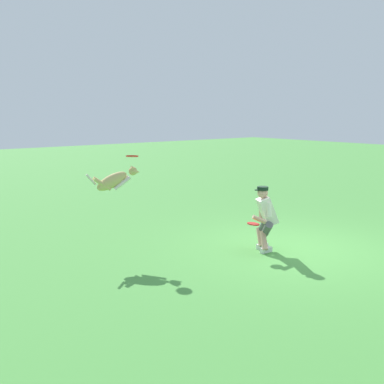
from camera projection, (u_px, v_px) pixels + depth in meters
The scene contains 5 objects.
ground_plane at pixel (298, 249), 9.72m from camera, with size 60.00×60.00×0.00m, color #4C9641.
person at pixel (265, 216), 9.52m from camera, with size 0.71×0.63×1.29m.
dog at pixel (114, 180), 9.40m from camera, with size 1.02×0.47×0.55m.
frisbee_flying at pixel (132, 156), 9.45m from camera, with size 0.25×0.25×0.02m, color red.
frisbee_held at pixel (253, 224), 9.26m from camera, with size 0.24×0.24×0.02m, color red.
Camera 1 is at (7.56, 5.96, 2.75)m, focal length 45.06 mm.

